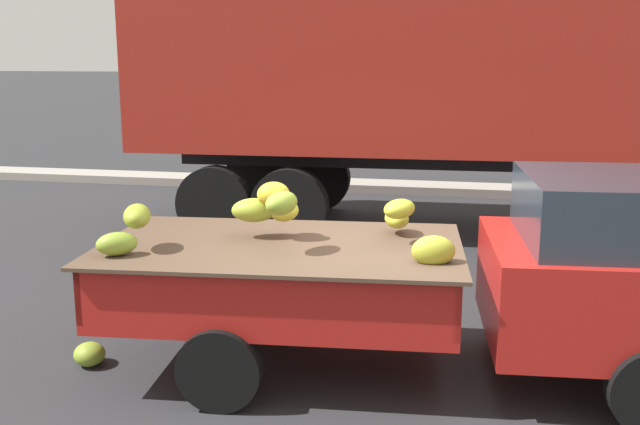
{
  "coord_description": "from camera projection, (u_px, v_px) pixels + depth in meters",
  "views": [
    {
      "loc": [
        0.7,
        -5.67,
        2.6
      ],
      "look_at": [
        -0.51,
        0.15,
        1.32
      ],
      "focal_mm": 40.94,
      "sensor_mm": 36.0,
      "label": 1
    }
  ],
  "objects": [
    {
      "name": "pickup_truck",
      "position": [
        540.0,
        276.0,
        5.8
      ],
      "size": [
        5.35,
        2.17,
        1.7
      ],
      "rotation": [
        0.0,
        0.0,
        0.09
      ],
      "color": "#B21E19",
      "rests_on": "ground"
    },
    {
      "name": "curb_strip",
      "position": [
        432.0,
        188.0,
        14.14
      ],
      "size": [
        80.0,
        0.8,
        0.16
      ],
      "primitive_type": "cube",
      "color": "gray",
      "rests_on": "ground"
    },
    {
      "name": "ground",
      "position": [
        375.0,
        372.0,
        6.11
      ],
      "size": [
        220.0,
        220.0,
        0.0
      ],
      "primitive_type": "plane",
      "color": "#28282B"
    },
    {
      "name": "semi_trailer",
      "position": [
        550.0,
        60.0,
        10.32
      ],
      "size": [
        12.09,
        3.03,
        3.95
      ],
      "rotation": [
        0.0,
        0.0,
        0.04
      ],
      "color": "maroon",
      "rests_on": "ground"
    },
    {
      "name": "fallen_banana_bunch_near_tailgate",
      "position": [
        90.0,
        354.0,
        6.23
      ],
      "size": [
        0.38,
        0.39,
        0.2
      ],
      "primitive_type": "ellipsoid",
      "rotation": [
        0.0,
        0.0,
        2.25
      ],
      "color": "olive",
      "rests_on": "ground"
    }
  ]
}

